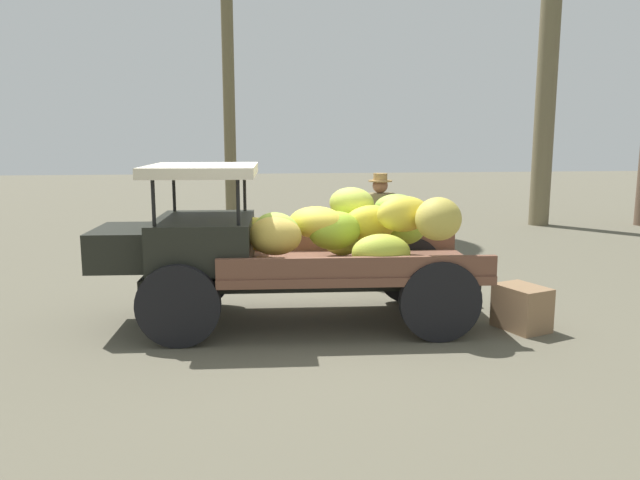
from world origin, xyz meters
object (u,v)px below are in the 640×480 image
at_px(wooden_crate, 522,308).
at_px(loose_banana_bunch, 363,273).
at_px(farmer, 380,224).
at_px(truck, 285,244).

bearing_deg(wooden_crate, loose_banana_bunch, -60.98).
bearing_deg(farmer, truck, -48.95).
height_order(truck, farmer, truck).
bearing_deg(loose_banana_bunch, wooden_crate, 119.02).
relative_size(truck, farmer, 2.69).
relative_size(farmer, wooden_crate, 2.91).
height_order(wooden_crate, loose_banana_bunch, wooden_crate).
relative_size(farmer, loose_banana_bunch, 3.45).
relative_size(wooden_crate, loose_banana_bunch, 1.19).
xyz_separation_m(truck, wooden_crate, (-2.69, 0.57, -0.70)).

